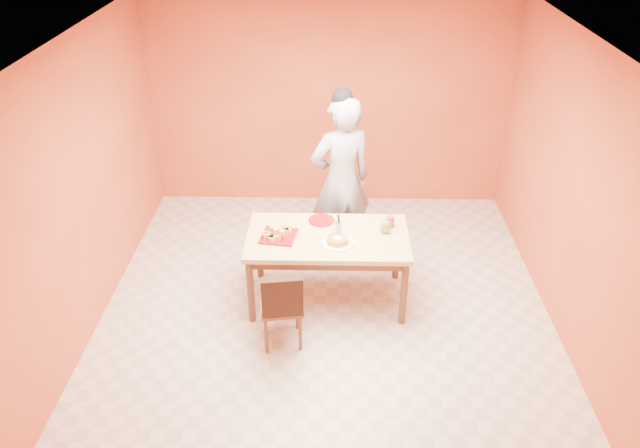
{
  "coord_description": "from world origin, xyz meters",
  "views": [
    {
      "loc": [
        0.05,
        -5.0,
        3.95
      ],
      "look_at": [
        -0.06,
        0.3,
        0.87
      ],
      "focal_mm": 35.0,
      "sensor_mm": 36.0,
      "label": 1
    }
  ],
  "objects_px": {
    "checker_tin": "(387,223)",
    "person": "(341,181)",
    "sponge_cake": "(338,240)",
    "magenta_glass": "(390,222)",
    "dining_chair": "(281,305)",
    "pastry_platter": "(279,236)",
    "red_dinner_plate": "(321,220)",
    "dining_table": "(328,244)",
    "egg_ornament": "(385,227)"
  },
  "relations": [
    {
      "from": "checker_tin",
      "to": "dining_table",
      "type": "bearing_deg",
      "value": -158.65
    },
    {
      "from": "sponge_cake",
      "to": "checker_tin",
      "type": "xyz_separation_m",
      "value": [
        0.51,
        0.38,
        -0.02
      ]
    },
    {
      "from": "dining_chair",
      "to": "egg_ornament",
      "type": "bearing_deg",
      "value": 29.38
    },
    {
      "from": "red_dinner_plate",
      "to": "sponge_cake",
      "type": "distance_m",
      "value": 0.46
    },
    {
      "from": "dining_table",
      "to": "red_dinner_plate",
      "type": "relative_size",
      "value": 5.98
    },
    {
      "from": "person",
      "to": "sponge_cake",
      "type": "distance_m",
      "value": 0.98
    },
    {
      "from": "sponge_cake",
      "to": "red_dinner_plate",
      "type": "bearing_deg",
      "value": 111.0
    },
    {
      "from": "dining_chair",
      "to": "sponge_cake",
      "type": "distance_m",
      "value": 0.84
    },
    {
      "from": "red_dinner_plate",
      "to": "dining_table",
      "type": "bearing_deg",
      "value": -76.69
    },
    {
      "from": "dining_table",
      "to": "red_dinner_plate",
      "type": "distance_m",
      "value": 0.32
    },
    {
      "from": "magenta_glass",
      "to": "dining_table",
      "type": "bearing_deg",
      "value": -162.79
    },
    {
      "from": "dining_chair",
      "to": "person",
      "type": "distance_m",
      "value": 1.7
    },
    {
      "from": "person",
      "to": "checker_tin",
      "type": "height_order",
      "value": "person"
    },
    {
      "from": "sponge_cake",
      "to": "egg_ornament",
      "type": "height_order",
      "value": "egg_ornament"
    },
    {
      "from": "checker_tin",
      "to": "person",
      "type": "bearing_deg",
      "value": 128.72
    },
    {
      "from": "red_dinner_plate",
      "to": "magenta_glass",
      "type": "height_order",
      "value": "magenta_glass"
    },
    {
      "from": "dining_chair",
      "to": "sponge_cake",
      "type": "relative_size",
      "value": 4.0
    },
    {
      "from": "red_dinner_plate",
      "to": "pastry_platter",
      "type": "bearing_deg",
      "value": -141.79
    },
    {
      "from": "pastry_platter",
      "to": "magenta_glass",
      "type": "distance_m",
      "value": 1.14
    },
    {
      "from": "dining_chair",
      "to": "person",
      "type": "xyz_separation_m",
      "value": [
        0.55,
        1.52,
        0.52
      ]
    },
    {
      "from": "checker_tin",
      "to": "pastry_platter",
      "type": "bearing_deg",
      "value": -165.99
    },
    {
      "from": "person",
      "to": "egg_ornament",
      "type": "height_order",
      "value": "person"
    },
    {
      "from": "magenta_glass",
      "to": "checker_tin",
      "type": "relative_size",
      "value": 1.0
    },
    {
      "from": "dining_chair",
      "to": "sponge_cake",
      "type": "xyz_separation_m",
      "value": [
        0.51,
        0.56,
        0.36
      ]
    },
    {
      "from": "sponge_cake",
      "to": "magenta_glass",
      "type": "xyz_separation_m",
      "value": [
        0.53,
        0.34,
        0.02
      ]
    },
    {
      "from": "pastry_platter",
      "to": "red_dinner_plate",
      "type": "height_order",
      "value": "pastry_platter"
    },
    {
      "from": "sponge_cake",
      "to": "egg_ornament",
      "type": "xyz_separation_m",
      "value": [
        0.47,
        0.2,
        0.04
      ]
    },
    {
      "from": "dining_chair",
      "to": "red_dinner_plate",
      "type": "xyz_separation_m",
      "value": [
        0.35,
        0.99,
        0.33
      ]
    },
    {
      "from": "dining_table",
      "to": "sponge_cake",
      "type": "xyz_separation_m",
      "value": [
        0.1,
        -0.14,
        0.13
      ]
    },
    {
      "from": "dining_table",
      "to": "sponge_cake",
      "type": "relative_size",
      "value": 7.58
    },
    {
      "from": "egg_ornament",
      "to": "dining_chair",
      "type": "bearing_deg",
      "value": -147.11
    },
    {
      "from": "checker_tin",
      "to": "egg_ornament",
      "type": "bearing_deg",
      "value": -100.94
    },
    {
      "from": "pastry_platter",
      "to": "checker_tin",
      "type": "relative_size",
      "value": 2.94
    },
    {
      "from": "magenta_glass",
      "to": "red_dinner_plate",
      "type": "bearing_deg",
      "value": 172.23
    },
    {
      "from": "dining_chair",
      "to": "egg_ornament",
      "type": "xyz_separation_m",
      "value": [
        0.99,
        0.76,
        0.39
      ]
    },
    {
      "from": "pastry_platter",
      "to": "sponge_cake",
      "type": "relative_size",
      "value": 1.58
    },
    {
      "from": "person",
      "to": "red_dinner_plate",
      "type": "relative_size",
      "value": 7.18
    },
    {
      "from": "pastry_platter",
      "to": "sponge_cake",
      "type": "distance_m",
      "value": 0.59
    },
    {
      "from": "dining_chair",
      "to": "magenta_glass",
      "type": "height_order",
      "value": "magenta_glass"
    },
    {
      "from": "dining_table",
      "to": "pastry_platter",
      "type": "xyz_separation_m",
      "value": [
        -0.48,
        -0.04,
        0.1
      ]
    },
    {
      "from": "dining_table",
      "to": "checker_tin",
      "type": "xyz_separation_m",
      "value": [
        0.6,
        0.24,
        0.11
      ]
    },
    {
      "from": "person",
      "to": "checker_tin",
      "type": "bearing_deg",
      "value": 106.8
    },
    {
      "from": "person",
      "to": "sponge_cake",
      "type": "bearing_deg",
      "value": 65.94
    },
    {
      "from": "dining_chair",
      "to": "checker_tin",
      "type": "bearing_deg",
      "value": 34.15
    },
    {
      "from": "dining_table",
      "to": "magenta_glass",
      "type": "distance_m",
      "value": 0.68
    },
    {
      "from": "dining_chair",
      "to": "magenta_glass",
      "type": "bearing_deg",
      "value": 32.15
    },
    {
      "from": "person",
      "to": "magenta_glass",
      "type": "bearing_deg",
      "value": 106.5
    },
    {
      "from": "person",
      "to": "pastry_platter",
      "type": "height_order",
      "value": "person"
    },
    {
      "from": "egg_ornament",
      "to": "red_dinner_plate",
      "type": "bearing_deg",
      "value": 155.74
    },
    {
      "from": "dining_chair",
      "to": "checker_tin",
      "type": "height_order",
      "value": "dining_chair"
    }
  ]
}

